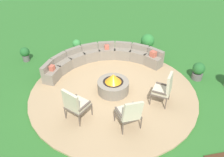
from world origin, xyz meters
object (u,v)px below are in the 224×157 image
at_px(lounge_chair_back_left, 164,88).
at_px(fire_pit, 113,85).
at_px(potted_plant_4, 198,71).
at_px(lounge_chair_front_left, 75,104).
at_px(potted_plant_2, 77,45).
at_px(potted_plant_1, 148,42).
at_px(curved_stone_bench, 101,58).
at_px(potted_plant_0, 25,53).
at_px(lounge_chair_front_right, 129,113).

bearing_deg(lounge_chair_back_left, fire_pit, 93.55).
bearing_deg(fire_pit, lounge_chair_back_left, -31.79).
relative_size(fire_pit, potted_plant_4, 1.57).
bearing_deg(lounge_chair_front_left, potted_plant_2, 131.56).
height_order(fire_pit, potted_plant_1, potted_plant_1).
xyz_separation_m(fire_pit, potted_plant_1, (2.09, 2.70, 0.09)).
height_order(lounge_chair_front_left, potted_plant_1, lounge_chair_front_left).
relative_size(curved_stone_bench, potted_plant_0, 7.65).
bearing_deg(fire_pit, potted_plant_4, 3.82).
distance_m(lounge_chair_back_left, potted_plant_4, 2.09).
relative_size(lounge_chair_front_right, potted_plant_0, 1.70).
relative_size(fire_pit, potted_plant_1, 1.38).
distance_m(potted_plant_0, potted_plant_4, 6.77).
xyz_separation_m(potted_plant_1, potted_plant_2, (-3.07, 0.43, -0.07)).
distance_m(fire_pit, lounge_chair_front_right, 1.67).
xyz_separation_m(fire_pit, potted_plant_2, (-0.98, 3.13, 0.02)).
height_order(lounge_chair_back_left, potted_plant_4, lounge_chair_back_left).
bearing_deg(potted_plant_0, lounge_chair_front_right, -53.99).
distance_m(lounge_chair_front_right, potted_plant_1, 4.77).
bearing_deg(potted_plant_0, lounge_chair_back_left, -38.98).
xyz_separation_m(curved_stone_bench, potted_plant_0, (-2.99, 0.96, 0.01)).
relative_size(lounge_chair_back_left, potted_plant_0, 1.84).
distance_m(potted_plant_0, potted_plant_1, 5.18).
xyz_separation_m(lounge_chair_back_left, potted_plant_1, (0.68, 3.57, -0.22)).
xyz_separation_m(potted_plant_0, potted_plant_4, (6.27, -2.56, 0.01)).
relative_size(lounge_chair_front_left, potted_plant_2, 1.88).
distance_m(potted_plant_1, potted_plant_4, 2.72).
relative_size(lounge_chair_front_left, lounge_chair_back_left, 0.99).
xyz_separation_m(lounge_chair_front_left, potted_plant_2, (0.31, 4.17, -0.28)).
height_order(curved_stone_bench, potted_plant_4, curved_stone_bench).
distance_m(lounge_chair_front_left, potted_plant_1, 5.04).
bearing_deg(potted_plant_2, fire_pit, -72.57).
distance_m(curved_stone_bench, lounge_chair_front_left, 3.10).
distance_m(curved_stone_bench, potted_plant_1, 2.36).
relative_size(fire_pit, lounge_chair_front_left, 0.95).
distance_m(lounge_chair_front_left, lounge_chair_front_right, 1.53).
height_order(lounge_chair_front_left, lounge_chair_back_left, lounge_chair_back_left).
distance_m(fire_pit, potted_plant_4, 3.18).
bearing_deg(lounge_chair_front_right, lounge_chair_front_left, 145.26).
bearing_deg(potted_plant_4, potted_plant_1, 113.65).
bearing_deg(lounge_chair_back_left, potted_plant_2, 66.17).
distance_m(potted_plant_1, potted_plant_2, 3.10).
bearing_deg(potted_plant_2, lounge_chair_front_left, -94.21).
bearing_deg(potted_plant_4, lounge_chair_front_left, -164.32).
bearing_deg(potted_plant_2, lounge_chair_back_left, -59.17).
height_order(lounge_chair_front_right, potted_plant_4, lounge_chair_front_right).
bearing_deg(lounge_chair_front_right, potted_plant_2, 91.45).
height_order(lounge_chair_back_left, potted_plant_2, lounge_chair_back_left).
height_order(curved_stone_bench, potted_plant_2, curved_stone_bench).
height_order(fire_pit, potted_plant_2, fire_pit).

